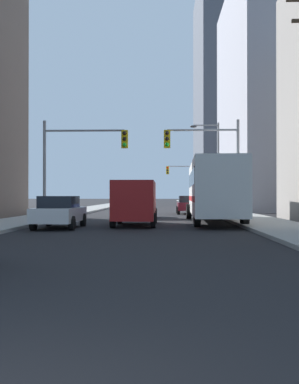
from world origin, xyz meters
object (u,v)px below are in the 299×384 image
object	(u,v)px
sedan_navy	(142,207)
traffic_signal_near_right	(205,152)
sedan_white	(60,212)
city_bus	(213,189)
sedan_maroon	(188,205)
traffic_signal_near_left	(81,152)
traffic_signal_far_right	(183,176)
cargo_van_red	(135,201)

from	to	relation	value
sedan_navy	traffic_signal_near_right	world-z (taller)	traffic_signal_near_right
sedan_white	traffic_signal_near_right	distance (m)	9.64
sedan_white	city_bus	bearing A→B (deg)	30.24
sedan_white	sedan_maroon	distance (m)	17.68
traffic_signal_near_left	traffic_signal_far_right	bearing A→B (deg)	76.97
cargo_van_red	traffic_signal_far_right	xyz separation A→B (m)	(4.03, 35.64, 2.77)
sedan_maroon	traffic_signal_near_right	world-z (taller)	traffic_signal_near_right
sedan_white	sedan_navy	world-z (taller)	same
sedan_maroon	traffic_signal_far_right	bearing A→B (deg)	88.60
sedan_maroon	sedan_navy	bearing A→B (deg)	-117.93
city_bus	traffic_signal_far_right	bearing A→B (deg)	90.44
traffic_signal_near_left	traffic_signal_far_right	distance (m)	33.10
cargo_van_red	city_bus	bearing A→B (deg)	31.43
cargo_van_red	sedan_maroon	size ratio (longest dim) A/B	1.24
sedan_maroon	traffic_signal_far_right	size ratio (longest dim) A/B	0.70
sedan_navy	sedan_maroon	size ratio (longest dim) A/B	1.01
sedan_navy	traffic_signal_near_right	bearing A→B (deg)	-47.92
cargo_van_red	traffic_signal_near_right	world-z (taller)	traffic_signal_near_right
sedan_navy	traffic_signal_near_left	bearing A→B (deg)	-128.33
traffic_signal_far_right	traffic_signal_near_left	bearing A→B (deg)	-103.03
traffic_signal_near_right	sedan_white	bearing A→B (deg)	-144.33
sedan_white	traffic_signal_near_right	bearing A→B (deg)	35.67
city_bus	sedan_navy	distance (m)	6.76
sedan_white	sedan_navy	bearing A→B (deg)	70.25
sedan_white	sedan_navy	distance (m)	10.21
traffic_signal_near_left	traffic_signal_far_right	world-z (taller)	same
sedan_white	traffic_signal_far_right	bearing A→B (deg)	78.71
sedan_navy	traffic_signal_far_right	xyz separation A→B (m)	(4.04, 27.92, 3.29)
sedan_white	sedan_maroon	xyz separation A→B (m)	(6.97, 16.25, 0.00)
cargo_van_red	traffic_signal_near_left	size ratio (longest dim) A/B	0.87
sedan_navy	traffic_signal_far_right	bearing A→B (deg)	81.77
city_bus	traffic_signal_near_left	world-z (taller)	traffic_signal_near_left
city_bus	sedan_maroon	world-z (taller)	city_bus
city_bus	traffic_signal_near_left	distance (m)	8.05
cargo_van_red	traffic_signal_near_right	xyz separation A→B (m)	(3.90, 3.39, 2.79)
traffic_signal_far_right	sedan_white	bearing A→B (deg)	-101.29
city_bus	sedan_maroon	xyz separation A→B (m)	(-0.78, 11.73, -1.16)
sedan_white	sedan_navy	xyz separation A→B (m)	(3.45, 9.61, 0.00)
traffic_signal_near_right	city_bus	bearing A→B (deg)	-63.16
sedan_navy	cargo_van_red	bearing A→B (deg)	-89.95
traffic_signal_near_left	traffic_signal_far_right	size ratio (longest dim) A/B	1.00
traffic_signal_far_right	sedan_navy	bearing A→B (deg)	-98.23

